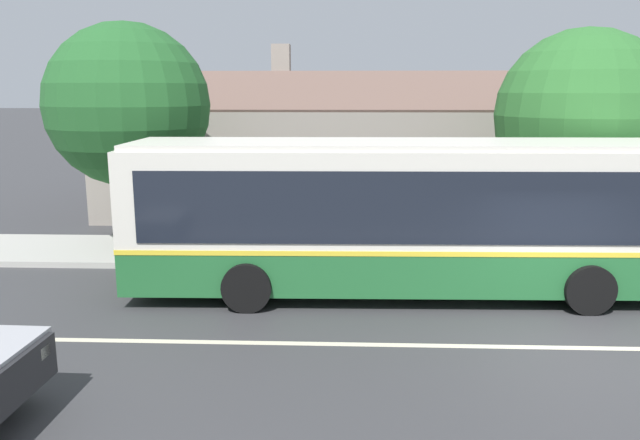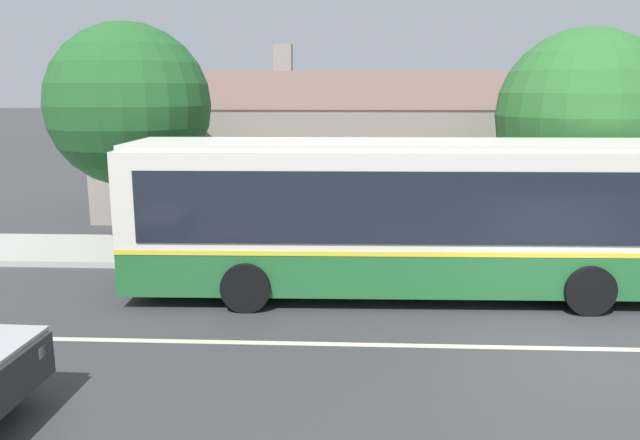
# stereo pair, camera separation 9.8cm
# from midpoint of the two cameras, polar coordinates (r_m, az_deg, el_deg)

# --- Properties ---
(ground_plane) EXTENTS (300.00, 300.00, 0.00)m
(ground_plane) POSITION_cam_midpoint_polar(r_m,az_deg,el_deg) (11.77, 22.16, -10.79)
(ground_plane) COLOR #38383A
(sidewalk_far) EXTENTS (60.00, 3.00, 0.15)m
(sidewalk_far) POSITION_cam_midpoint_polar(r_m,az_deg,el_deg) (17.22, 15.53, -3.04)
(sidewalk_far) COLOR #ADAAA3
(sidewalk_far) RESTS_ON ground
(lane_divider_stripe) EXTENTS (60.00, 0.16, 0.01)m
(lane_divider_stripe) POSITION_cam_midpoint_polar(r_m,az_deg,el_deg) (11.77, 22.16, -10.77)
(lane_divider_stripe) COLOR beige
(lane_divider_stripe) RESTS_ON ground
(community_building) EXTENTS (26.74, 8.72, 6.10)m
(community_building) POSITION_cam_midpoint_polar(r_m,az_deg,el_deg) (24.53, 13.23, 5.84)
(community_building) COLOR gray
(community_building) RESTS_ON ground
(transit_bus) EXTENTS (11.72, 2.94, 3.30)m
(transit_bus) POSITION_cam_midpoint_polar(r_m,az_deg,el_deg) (13.41, 7.35, 0.60)
(transit_bus) COLOR #236633
(transit_bus) RESTS_ON ground
(bench_by_building) EXTENTS (1.67, 0.51, 0.94)m
(bench_by_building) POSITION_cam_midpoint_polar(r_m,az_deg,el_deg) (17.08, -14.52, -1.40)
(bench_by_building) COLOR #4C4C4C
(bench_by_building) RESTS_ON sidewalk_far
(bench_down_street) EXTENTS (1.67, 0.51, 0.94)m
(bench_down_street) POSITION_cam_midpoint_polar(r_m,az_deg,el_deg) (16.55, 0.61, -1.44)
(bench_down_street) COLOR #4C4C4C
(bench_down_street) RESTS_ON sidewalk_far
(street_tree_primary) EXTENTS (4.52, 4.52, 5.96)m
(street_tree_primary) POSITION_cam_midpoint_polar(r_m,az_deg,el_deg) (18.02, 22.70, 8.78)
(street_tree_primary) COLOR #4C3828
(street_tree_primary) RESTS_ON ground
(street_tree_secondary) EXTENTS (4.35, 4.35, 6.13)m
(street_tree_secondary) POSITION_cam_midpoint_polar(r_m,az_deg,el_deg) (17.78, -17.39, 9.45)
(street_tree_secondary) COLOR #4C3828
(street_tree_secondary) RESTS_ON ground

